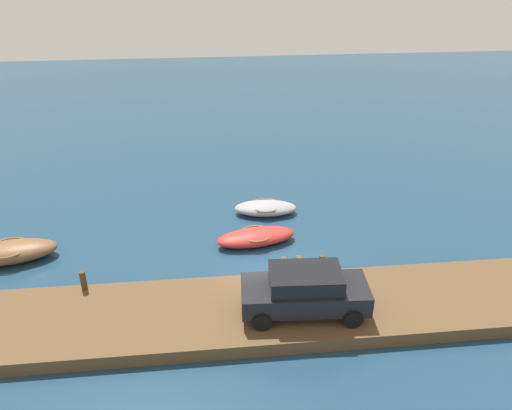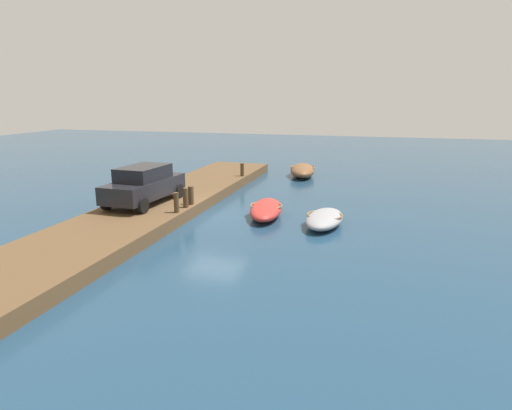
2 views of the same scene
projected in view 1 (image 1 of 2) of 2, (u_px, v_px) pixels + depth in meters
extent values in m
plane|color=navy|center=(272.00, 273.00, 19.86)|extent=(84.00, 84.00, 0.00)
cube|color=brown|center=(282.00, 310.00, 17.47)|extent=(24.42, 3.80, 0.50)
ellipsoid|color=#939399|center=(265.00, 208.00, 24.03)|extent=(3.10, 1.61, 0.60)
torus|color=olive|center=(266.00, 205.00, 23.95)|extent=(1.56, 1.56, 0.07)
ellipsoid|color=brown|center=(9.00, 252.00, 20.45)|extent=(3.98, 2.16, 0.80)
torus|color=olive|center=(8.00, 248.00, 20.34)|extent=(1.87, 1.87, 0.07)
ellipsoid|color=#B72D28|center=(256.00, 237.00, 21.64)|extent=(3.66, 1.86, 0.65)
torus|color=olive|center=(256.00, 234.00, 21.56)|extent=(1.60, 1.60, 0.07)
cylinder|color=#47331E|center=(83.00, 280.00, 17.96)|extent=(0.22, 0.22, 0.76)
cylinder|color=#47331E|center=(284.00, 267.00, 18.63)|extent=(0.24, 0.24, 0.81)
cylinder|color=#47331E|center=(298.00, 266.00, 18.67)|extent=(0.22, 0.22, 0.84)
cylinder|color=#47331E|center=(321.00, 265.00, 18.76)|extent=(0.21, 0.21, 0.83)
cube|color=black|center=(305.00, 294.00, 16.75)|extent=(4.38, 1.97, 0.75)
cube|color=black|center=(306.00, 278.00, 16.43)|extent=(2.49, 1.66, 0.59)
cylinder|color=black|center=(342.00, 286.00, 17.75)|extent=(0.65, 0.26, 0.64)
cylinder|color=black|center=(353.00, 319.00, 16.23)|extent=(0.65, 0.26, 0.64)
cylinder|color=black|center=(259.00, 289.00, 17.63)|extent=(0.65, 0.26, 0.64)
cylinder|color=black|center=(262.00, 322.00, 16.10)|extent=(0.65, 0.26, 0.64)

